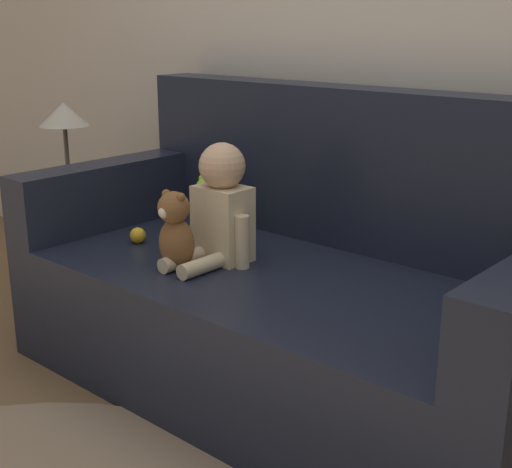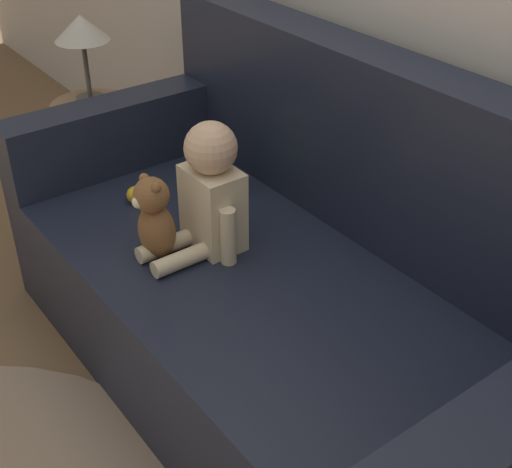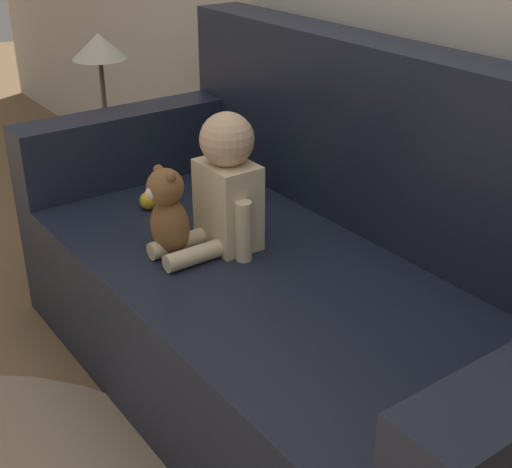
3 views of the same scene
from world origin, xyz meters
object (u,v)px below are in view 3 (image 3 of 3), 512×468
Objects in this scene: person_baby at (224,189)px; side_table at (103,89)px; plush_toy_side at (232,172)px; couch at (310,291)px; toy_ball at (148,201)px; teddy_bear_brown at (168,213)px.

person_baby is 0.46× the size of side_table.
side_table reaches higher than plush_toy_side.
couch is 8.33× the size of plush_toy_side.
person_baby is 0.41m from toy_ball.
person_baby is 1.52× the size of teddy_bear_brown.
person_baby is at bearing 73.00° from teddy_bear_brown.
couch reaches higher than side_table.
plush_toy_side is (-0.50, 0.06, 0.21)m from couch.
couch is at bearing -6.72° from plush_toy_side.
toy_ball is at bearing 162.67° from teddy_bear_brown.
couch is 0.54m from plush_toy_side.
plush_toy_side is 0.30m from toy_ball.
plush_toy_side is at bearing 173.28° from couch.
teddy_bear_brown is at bearing -17.33° from toy_ball.
side_table reaches higher than teddy_bear_brown.
teddy_bear_brown is at bearing -15.24° from side_table.
couch reaches higher than person_baby.
couch reaches higher than toy_ball.
person_baby is 1.08m from side_table.
person_baby is at bearing 9.15° from toy_ball.
plush_toy_side is 0.26× the size of side_table.
side_table is (-1.30, -0.03, 0.34)m from couch.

